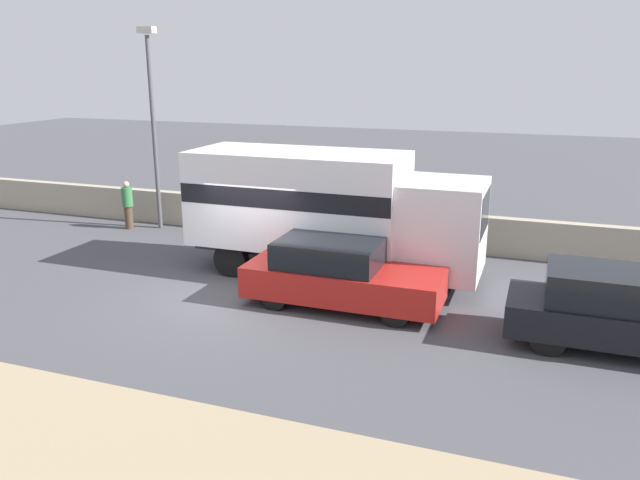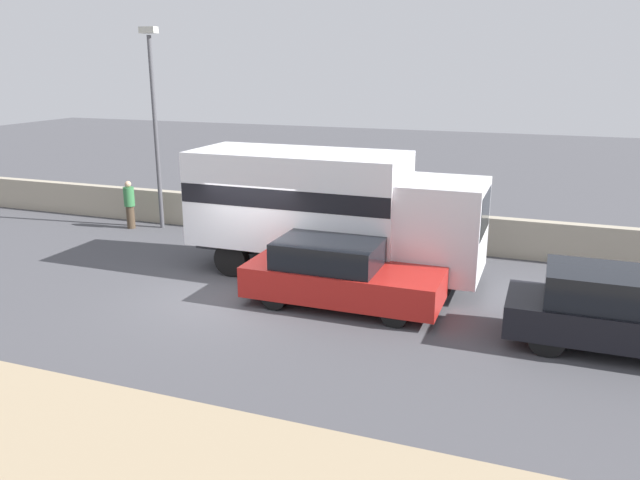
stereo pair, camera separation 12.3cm
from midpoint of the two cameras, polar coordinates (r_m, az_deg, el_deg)
The scene contains 7 objects.
ground_plane at distance 15.29m, azimuth -8.24°, elevation -5.05°, with size 80.00×80.00×0.00m, color #47474C.
stone_wall_backdrop at distance 20.01m, azimuth -0.78°, elevation 1.83°, with size 60.00×0.35×1.13m.
street_lamp at distance 21.39m, azimuth -15.22°, elevation 11.00°, with size 0.56×0.28×6.52m.
box_truck at distance 16.13m, azimuth 0.30°, elevation 3.14°, with size 7.57×2.45×3.24m.
car_hatchback at distance 14.38m, azimuth 1.64°, elevation -3.08°, with size 4.53×1.88×1.53m.
car_sedan_second at distance 13.44m, azimuth 25.41°, elevation -5.90°, with size 4.37×1.72×1.59m.
pedestrian at distance 22.01m, azimuth -17.33°, elevation 3.14°, with size 0.35×0.35×1.63m.
Camera 1 is at (6.81, -12.57, 5.41)m, focal length 35.00 mm.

